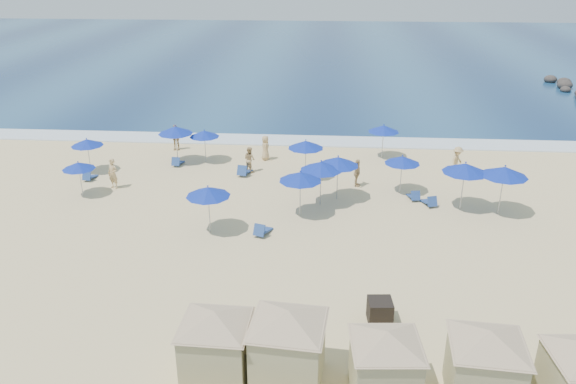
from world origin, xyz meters
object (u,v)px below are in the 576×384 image
object	(u,v)px
cabana_2	(386,356)
umbrella_10	(505,172)
umbrella_7	(306,144)
beachgoer_0	(113,174)
umbrella_5	(300,176)
umbrella_9	(384,129)
umbrella_0	(87,142)
umbrella_8	(338,161)
beachgoer_2	(357,173)
cabana_0	(216,336)
beachgoer_3	(457,161)
umbrella_12	(402,160)
umbrella_6	(321,166)
cabana_3	(486,357)
cabana_1	(288,337)
umbrella_1	(78,166)
beachgoer_5	(176,137)
umbrella_11	(465,168)
trash_bin	(380,311)
umbrella_4	(204,134)
beachgoer_1	(250,159)
umbrella_3	(208,192)
umbrella_2	(175,130)
beachgoer_4	(265,148)

from	to	relation	value
cabana_2	umbrella_10	distance (m)	15.43
umbrella_7	beachgoer_0	xyz separation A→B (m)	(-10.95, -2.46, -1.21)
umbrella_5	umbrella_7	xyz separation A→B (m)	(0.04, 5.35, -0.05)
umbrella_9	umbrella_5	bearing A→B (deg)	-117.92
umbrella_0	umbrella_8	xyz separation A→B (m)	(15.22, -3.12, 0.30)
umbrella_8	beachgoer_2	xyz separation A→B (m)	(1.16, 2.02, -1.40)
umbrella_8	umbrella_10	xyz separation A→B (m)	(8.39, -1.27, 0.13)
cabana_0	beachgoer_3	xyz separation A→B (m)	(11.22, 18.83, -0.68)
umbrella_7	umbrella_12	xyz separation A→B (m)	(5.46, -1.91, -0.14)
umbrella_6	umbrella_12	bearing A→B (deg)	24.02
umbrella_10	cabana_0	bearing A→B (deg)	-132.96
umbrella_12	beachgoer_3	world-z (taller)	umbrella_12
cabana_3	umbrella_0	bearing A→B (deg)	137.27
cabana_1	beachgoer_2	world-z (taller)	cabana_1
umbrella_1	beachgoer_3	world-z (taller)	umbrella_1
cabana_2	umbrella_10	xyz separation A→B (m)	(7.09, 13.68, 0.84)
beachgoer_5	beachgoer_0	bearing A→B (deg)	-110.00
beachgoer_0	beachgoer_3	distance (m)	20.49
umbrella_0	umbrella_1	xyz separation A→B (m)	(1.00, -3.62, -0.15)
umbrella_11	cabana_2	bearing A→B (deg)	-110.32
cabana_1	cabana_0	bearing A→B (deg)	-179.69
trash_bin	cabana_1	xyz separation A→B (m)	(-3.13, -3.34, 1.22)
umbrella_0	umbrella_1	distance (m)	3.76
umbrella_4	beachgoer_3	bearing A→B (deg)	-4.12
beachgoer_0	beachgoer_3	size ratio (longest dim) A/B	1.01
umbrella_7	beachgoer_3	size ratio (longest dim) A/B	1.38
beachgoer_1	beachgoer_5	distance (m)	6.83
umbrella_9	umbrella_11	distance (m)	8.69
cabana_1	umbrella_1	distance (m)	18.79
umbrella_3	beachgoer_0	bearing A→B (deg)	142.69
umbrella_0	beachgoer_1	size ratio (longest dim) A/B	1.39
umbrella_7	umbrella_10	bearing A→B (deg)	-23.22
umbrella_12	umbrella_2	bearing A→B (deg)	163.98
cabana_0	umbrella_11	xyz separation A→B (m)	(10.43, 13.65, 0.76)
umbrella_0	umbrella_2	bearing A→B (deg)	22.66
umbrella_5	umbrella_6	world-z (taller)	umbrella_6
umbrella_1	beachgoer_1	xyz separation A→B (m)	(8.85, 4.44, -0.98)
umbrella_2	umbrella_11	world-z (taller)	umbrella_11
cabana_2	umbrella_7	world-z (taller)	cabana_2
trash_bin	beachgoer_1	distance (m)	16.54
trash_bin	umbrella_9	distance (m)	18.38
cabana_1	trash_bin	bearing A→B (deg)	46.82
umbrella_2	umbrella_8	size ratio (longest dim) A/B	0.99
cabana_3	beachgoer_2	bearing A→B (deg)	100.31
beachgoer_4	umbrella_3	bearing A→B (deg)	162.46
beachgoer_4	umbrella_1	bearing A→B (deg)	115.62
umbrella_6	umbrella_10	world-z (taller)	umbrella_10
umbrella_2	umbrella_10	bearing A→B (deg)	-19.12
cabana_3	beachgoer_3	bearing A→B (deg)	80.86
umbrella_3	beachgoer_5	xyz separation A→B (m)	(-4.84, 12.16, -1.22)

